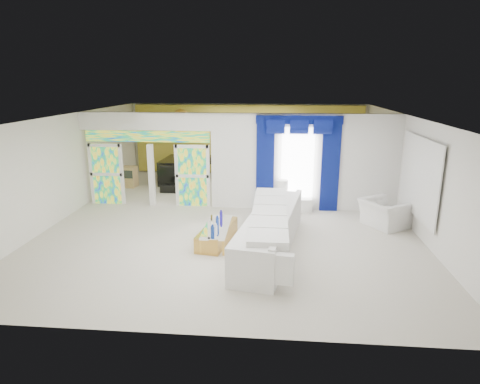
# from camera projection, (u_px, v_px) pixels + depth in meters

# --- Properties ---
(floor) EXTENTS (12.00, 12.00, 0.00)m
(floor) POSITION_uv_depth(u_px,v_px,m) (234.00, 217.00, 12.43)
(floor) COLOR #B7AF9E
(floor) RESTS_ON ground
(dividing_wall) EXTENTS (5.70, 0.18, 3.00)m
(dividing_wall) POSITION_uv_depth(u_px,v_px,m) (306.00, 162.00, 12.81)
(dividing_wall) COLOR white
(dividing_wall) RESTS_ON ground
(dividing_header) EXTENTS (4.30, 0.18, 0.55)m
(dividing_header) POSITION_uv_depth(u_px,v_px,m) (146.00, 121.00, 12.92)
(dividing_header) COLOR white
(dividing_header) RESTS_ON dividing_wall
(stained_panel_left) EXTENTS (0.95, 0.04, 2.00)m
(stained_panel_left) POSITION_uv_depth(u_px,v_px,m) (107.00, 174.00, 13.49)
(stained_panel_left) COLOR #994C3F
(stained_panel_left) RESTS_ON ground
(stained_panel_right) EXTENTS (0.95, 0.04, 2.00)m
(stained_panel_right) POSITION_uv_depth(u_px,v_px,m) (193.00, 176.00, 13.25)
(stained_panel_right) COLOR #994C3F
(stained_panel_right) RESTS_ON ground
(stained_transom) EXTENTS (4.00, 0.05, 0.35)m
(stained_transom) POSITION_uv_depth(u_px,v_px,m) (147.00, 136.00, 13.04)
(stained_transom) COLOR #994C3F
(stained_transom) RESTS_ON dividing_header
(window_pane) EXTENTS (1.00, 0.02, 2.30)m
(window_pane) POSITION_uv_depth(u_px,v_px,m) (298.00, 165.00, 12.75)
(window_pane) COLOR white
(window_pane) RESTS_ON dividing_wall
(blue_drape_left) EXTENTS (0.55, 0.10, 2.80)m
(blue_drape_left) POSITION_uv_depth(u_px,v_px,m) (265.00, 166.00, 12.82)
(blue_drape_left) COLOR #080343
(blue_drape_left) RESTS_ON ground
(blue_drape_right) EXTENTS (0.55, 0.10, 2.80)m
(blue_drape_right) POSITION_uv_depth(u_px,v_px,m) (330.00, 167.00, 12.65)
(blue_drape_right) COLOR #080343
(blue_drape_right) RESTS_ON ground
(blue_pelmet) EXTENTS (2.60, 0.12, 0.25)m
(blue_pelmet) POSITION_uv_depth(u_px,v_px,m) (299.00, 120.00, 12.36)
(blue_pelmet) COLOR #080343
(blue_pelmet) RESTS_ON dividing_wall
(wall_mirror) EXTENTS (0.04, 2.70, 1.90)m
(wall_mirror) POSITION_uv_depth(u_px,v_px,m) (420.00, 177.00, 10.64)
(wall_mirror) COLOR white
(wall_mirror) RESTS_ON ground
(gold_curtains) EXTENTS (9.70, 0.12, 2.90)m
(gold_curtains) POSITION_uv_depth(u_px,v_px,m) (248.00, 140.00, 17.70)
(gold_curtains) COLOR #B09A2A
(gold_curtains) RESTS_ON ground
(white_sofa) EXTENTS (1.69, 4.62, 0.86)m
(white_sofa) POSITION_uv_depth(u_px,v_px,m) (270.00, 231.00, 10.00)
(white_sofa) COLOR white
(white_sofa) RESTS_ON ground
(coffee_table) EXTENTS (0.88, 1.86, 0.40)m
(coffee_table) POSITION_uv_depth(u_px,v_px,m) (217.00, 234.00, 10.46)
(coffee_table) COLOR #B78939
(coffee_table) RESTS_ON ground
(console_table) EXTENTS (1.27, 0.48, 0.41)m
(console_table) POSITION_uv_depth(u_px,v_px,m) (291.00, 205.00, 12.90)
(console_table) COLOR white
(console_table) RESTS_ON ground
(table_lamp) EXTENTS (0.36, 0.36, 0.58)m
(table_lamp) POSITION_uv_depth(u_px,v_px,m) (282.00, 189.00, 12.79)
(table_lamp) COLOR white
(table_lamp) RESTS_ON console_table
(armchair) EXTENTS (1.47, 1.52, 0.75)m
(armchair) POSITION_uv_depth(u_px,v_px,m) (384.00, 213.00, 11.51)
(armchair) COLOR white
(armchair) RESTS_ON ground
(grand_piano) EXTENTS (1.51, 1.94, 0.95)m
(grand_piano) POSITION_uv_depth(u_px,v_px,m) (182.00, 170.00, 16.53)
(grand_piano) COLOR black
(grand_piano) RESTS_ON ground
(piano_bench) EXTENTS (0.87, 0.37, 0.28)m
(piano_bench) POSITION_uv_depth(u_px,v_px,m) (173.00, 188.00, 15.08)
(piano_bench) COLOR black
(piano_bench) RESTS_ON ground
(tv_console) EXTENTS (0.58, 0.54, 0.78)m
(tv_console) POSITION_uv_depth(u_px,v_px,m) (129.00, 177.00, 15.80)
(tv_console) COLOR tan
(tv_console) RESTS_ON ground
(chandelier) EXTENTS (0.60, 0.60, 0.60)m
(chandelier) POSITION_uv_depth(u_px,v_px,m) (181.00, 117.00, 15.20)
(chandelier) COLOR gold
(chandelier) RESTS_ON ceiling
(decanters) EXTENTS (0.15, 1.25, 0.24)m
(decanters) POSITION_uv_depth(u_px,v_px,m) (217.00, 224.00, 10.36)
(decanters) COLOR #211699
(decanters) RESTS_ON coffee_table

